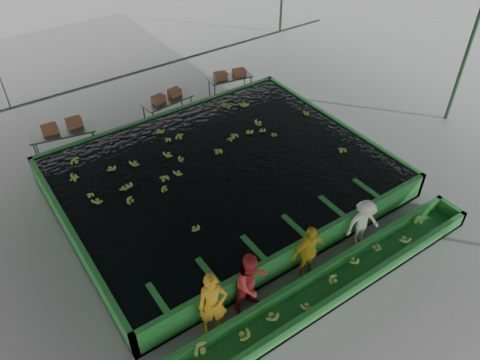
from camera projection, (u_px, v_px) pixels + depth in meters
ground at (249, 213)px, 14.53m from camera, size 80.00×80.00×0.00m
shed_roof at (252, 64)px, 11.33m from camera, size 20.00×22.00×0.04m
shed_posts at (250, 148)px, 12.93m from camera, size 20.00×22.00×5.00m
flotation_tank at (223, 177)px, 15.19m from camera, size 10.00×8.00×0.90m
tank_water at (222, 167)px, 14.93m from camera, size 9.70×7.70×0.00m
sorting_trough at (330, 285)px, 12.09m from camera, size 10.00×1.00×0.50m
cableway_rail at (164, 64)px, 15.77m from camera, size 0.08×0.08×14.00m
rail_hanger_left at (0, 77)px, 12.95m from camera, size 0.04×0.04×2.00m
rail_hanger_right at (282, 5)px, 17.32m from camera, size 0.04×0.04×2.00m
worker_a at (213, 304)px, 10.82m from camera, size 0.81×0.69×1.89m
worker_b at (251, 283)px, 11.30m from camera, size 0.95×0.76×1.88m
worker_c at (308, 252)px, 12.14m from camera, size 1.06×0.50×1.75m
worker_d at (363, 223)px, 13.10m from camera, size 1.12×0.81×1.55m
packing_table_left at (65, 143)px, 16.59m from camera, size 2.33×1.32×1.00m
packing_table_mid at (168, 110)px, 18.41m from camera, size 2.05×1.00×0.90m
packing_table_right at (230, 86)px, 19.97m from camera, size 1.95×1.04×0.84m
box_stack_left at (63, 129)px, 16.34m from camera, size 1.39×0.46×0.30m
box_stack_mid at (167, 99)px, 18.17m from camera, size 1.30×0.56×0.27m
box_stack_right at (230, 77)px, 19.64m from camera, size 1.40×0.68×0.29m
floating_bananas at (209, 155)px, 15.44m from camera, size 9.08×6.19×0.12m
trough_bananas at (331, 282)px, 12.00m from camera, size 9.44×0.63×0.13m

